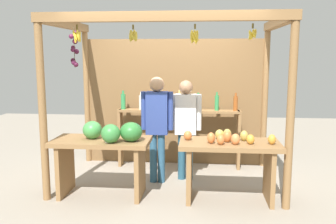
# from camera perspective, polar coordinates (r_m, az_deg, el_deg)

# --- Properties ---
(ground_plane) EXTENTS (12.00, 12.00, 0.00)m
(ground_plane) POSITION_cam_1_polar(r_m,az_deg,el_deg) (5.72, 0.17, -10.64)
(ground_plane) COLOR gray
(ground_plane) RESTS_ON ground
(market_stall) EXTENTS (3.25, 1.94, 2.44)m
(market_stall) POSITION_cam_1_polar(r_m,az_deg,el_deg) (5.84, 0.50, 3.94)
(market_stall) COLOR olive
(market_stall) RESTS_ON ground
(fruit_counter_left) EXTENTS (1.31, 0.66, 1.04)m
(fruit_counter_left) POSITION_cam_1_polar(r_m,az_deg,el_deg) (4.98, -9.76, -5.50)
(fruit_counter_left) COLOR olive
(fruit_counter_left) RESTS_ON ground
(fruit_counter_right) EXTENTS (1.31, 0.64, 0.94)m
(fruit_counter_right) POSITION_cam_1_polar(r_m,az_deg,el_deg) (4.87, 9.60, -6.82)
(fruit_counter_right) COLOR olive
(fruit_counter_right) RESTS_ON ground
(bottle_shelf_unit) EXTENTS (2.08, 0.22, 1.36)m
(bottle_shelf_unit) POSITION_cam_1_polar(r_m,az_deg,el_deg) (6.16, 1.67, -1.38)
(bottle_shelf_unit) COLOR olive
(bottle_shelf_unit) RESTS_ON ground
(vendor_man) EXTENTS (0.48, 0.22, 1.60)m
(vendor_man) POSITION_cam_1_polar(r_m,az_deg,el_deg) (5.39, -1.73, -1.27)
(vendor_man) COLOR #2B597A
(vendor_man) RESTS_ON ground
(vendor_woman) EXTENTS (0.48, 0.21, 1.54)m
(vendor_woman) POSITION_cam_1_polar(r_m,az_deg,el_deg) (5.53, 2.80, -1.45)
(vendor_woman) COLOR #275269
(vendor_woman) RESTS_ON ground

